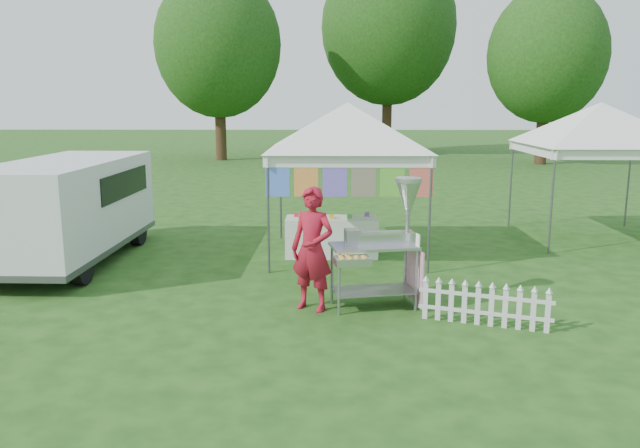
{
  "coord_description": "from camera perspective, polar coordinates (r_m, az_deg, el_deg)",
  "views": [
    {
      "loc": [
        -0.35,
        -8.71,
        3.01
      ],
      "look_at": [
        -0.49,
        1.01,
        1.1
      ],
      "focal_mm": 35.0,
      "sensor_mm": 36.0,
      "label": 1
    }
  ],
  "objects": [
    {
      "name": "canopy_main",
      "position": [
        12.21,
        2.52,
        11.0
      ],
      "size": [
        4.24,
        4.24,
        3.45
      ],
      "color": "#59595E",
      "rests_on": "ground"
    },
    {
      "name": "tree_left",
      "position": [
        33.31,
        -9.29,
        15.85
      ],
      "size": [
        6.4,
        6.4,
        9.53
      ],
      "color": "#312012",
      "rests_on": "ground"
    },
    {
      "name": "tree_mid",
      "position": [
        37.09,
        6.3,
        17.44
      ],
      "size": [
        7.6,
        7.6,
        11.52
      ],
      "color": "#312012",
      "rests_on": "ground"
    },
    {
      "name": "vendor",
      "position": [
        9.05,
        -0.71,
        -2.31
      ],
      "size": [
        0.79,
        0.69,
        1.82
      ],
      "primitive_type": "imported",
      "rotation": [
        0.0,
        0.0,
        -0.46
      ],
      "color": "maroon",
      "rests_on": "ground"
    },
    {
      "name": "donut_cart",
      "position": [
        9.17,
        6.21,
        -0.78
      ],
      "size": [
        1.4,
        1.17,
        1.92
      ],
      "rotation": [
        0.0,
        0.0,
        0.19
      ],
      "color": "gray",
      "rests_on": "ground"
    },
    {
      "name": "ground",
      "position": [
        9.22,
        3.0,
        -7.95
      ],
      "size": [
        120.0,
        120.0,
        0.0
      ],
      "primitive_type": "plane",
      "color": "#1D4112",
      "rests_on": "ground"
    },
    {
      "name": "cargo_van",
      "position": [
        12.76,
        -21.85,
        1.45
      ],
      "size": [
        1.95,
        4.71,
        1.94
      ],
      "rotation": [
        0.0,
        0.0,
        -0.02
      ],
      "color": "silver",
      "rests_on": "ground"
    },
    {
      "name": "display_table",
      "position": [
        12.32,
        1.07,
        -1.18
      ],
      "size": [
        1.8,
        0.7,
        0.77
      ],
      "primitive_type": "cube",
      "color": "white",
      "rests_on": "ground"
    },
    {
      "name": "tree_right",
      "position": [
        32.48,
        20.06,
        14.3
      ],
      "size": [
        5.6,
        5.6,
        8.42
      ],
      "color": "#312012",
      "rests_on": "ground"
    },
    {
      "name": "picket_fence",
      "position": [
        8.84,
        14.81,
        -7.22
      ],
      "size": [
        1.71,
        0.62,
        0.56
      ],
      "rotation": [
        0.0,
        0.0,
        -0.34
      ],
      "color": "silver",
      "rests_on": "ground"
    },
    {
      "name": "canopy_right",
      "position": [
        14.9,
        24.34,
        10.08
      ],
      "size": [
        4.24,
        4.24,
        3.45
      ],
      "color": "#59595E",
      "rests_on": "ground"
    }
  ]
}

